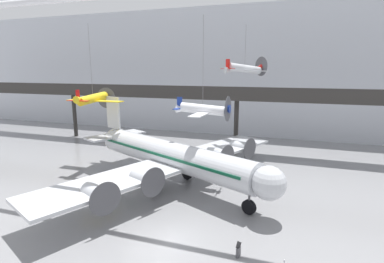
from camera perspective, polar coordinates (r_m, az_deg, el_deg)
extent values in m
plane|color=gray|center=(23.25, -5.21, -20.35)|extent=(260.00, 260.00, 0.00)
cube|color=silver|center=(57.43, 10.87, 11.05)|extent=(140.00, 3.00, 23.60)
cube|color=#2D2B28|center=(44.97, 8.34, 6.58)|extent=(110.00, 3.20, 0.90)
cube|color=#2D2B28|center=(43.38, 8.00, 7.73)|extent=(110.00, 0.12, 1.10)
cylinder|color=#2D2B28|center=(59.79, -21.44, 2.91)|extent=(0.70, 0.70, 7.90)
cylinder|color=#2D2B28|center=(46.50, 8.40, 1.27)|extent=(0.70, 0.70, 7.90)
cylinder|color=silver|center=(32.23, -4.20, -4.49)|extent=(20.79, 11.54, 2.93)
sphere|color=silver|center=(25.28, 14.43, -9.49)|extent=(2.87, 2.87, 2.87)
cone|color=silver|center=(41.48, -15.41, -0.88)|extent=(4.58, 4.03, 2.70)
cube|color=#0F4C33|center=(32.15, -4.20, -3.98)|extent=(19.44, 10.97, 0.26)
cube|color=silver|center=(37.87, 5.93, -3.07)|extent=(10.22, 14.58, 0.28)
cube|color=silver|center=(27.18, -16.29, -9.56)|extent=(10.22, 14.58, 0.28)
cylinder|color=silver|center=(34.67, 4.86, -4.37)|extent=(2.86, 2.31, 1.41)
cylinder|color=#4C4C51|center=(33.87, 6.69, -4.80)|extent=(1.16, 2.46, 2.67)
cylinder|color=silver|center=(38.32, 9.22, -2.91)|extent=(2.86, 2.31, 1.41)
cylinder|color=#4C4C51|center=(37.60, 10.95, -3.26)|extent=(1.16, 2.46, 2.67)
cylinder|color=silver|center=(27.55, -9.21, -8.82)|extent=(2.86, 2.31, 1.41)
cylinder|color=#4C4C51|center=(26.53, -7.37, -9.58)|extent=(1.16, 2.46, 2.67)
cylinder|color=silver|center=(25.21, -17.80, -11.26)|extent=(2.86, 2.31, 1.41)
cylinder|color=#4C4C51|center=(24.10, -16.17, -12.25)|extent=(1.16, 2.46, 2.67)
cube|color=silver|center=(39.92, -14.79, 3.49)|extent=(2.59, 1.32, 4.10)
cube|color=silver|center=(40.18, -14.34, -0.69)|extent=(5.65, 8.08, 0.20)
cylinder|color=#4C4C51|center=(26.89, 10.83, -12.78)|extent=(0.20, 0.20, 1.21)
cylinder|color=black|center=(27.15, 10.78, -13.95)|extent=(1.34, 0.88, 1.30)
cylinder|color=#4C4C51|center=(34.24, -0.95, -7.11)|extent=(0.20, 0.20, 1.21)
cylinder|color=black|center=(34.44, -0.94, -8.06)|extent=(1.34, 0.88, 1.30)
cylinder|color=#4C4C51|center=(31.25, -7.03, -9.08)|extent=(0.20, 0.20, 1.21)
cylinder|color=black|center=(31.47, -7.00, -10.12)|extent=(1.34, 0.88, 1.30)
cylinder|color=yellow|center=(39.28, -18.35, 5.99)|extent=(1.14, 5.13, 1.37)
cone|color=red|center=(41.45, -16.18, 6.16)|extent=(0.96, 0.85, 0.94)
cylinder|color=#4C4C51|center=(41.60, -16.04, 6.17)|extent=(2.72, 0.09, 2.72)
cone|color=yellow|center=(37.31, -20.59, 5.80)|extent=(0.92, 1.43, 0.98)
cube|color=yellow|center=(39.55, -18.06, 5.59)|extent=(7.66, 1.37, 0.10)
cube|color=red|center=(37.03, -20.93, 6.47)|extent=(0.07, 0.62, 1.26)
cube|color=red|center=(37.09, -20.86, 5.51)|extent=(2.73, 0.66, 0.06)
cylinder|color=slate|center=(39.13, -18.80, 12.86)|extent=(0.04, 0.04, 8.37)
cylinder|color=silver|center=(31.66, 2.07, 4.28)|extent=(4.92, 1.16, 1.28)
cone|color=navy|center=(30.93, 6.54, 4.30)|extent=(0.83, 0.93, 0.90)
cylinder|color=#4C4C51|center=(30.88, 6.86, 4.31)|extent=(0.13, 2.61, 2.61)
cone|color=silver|center=(32.50, -1.89, 4.24)|extent=(1.37, 0.90, 0.93)
cube|color=silver|center=(31.61, 2.57, 3.71)|extent=(1.42, 7.35, 0.10)
cube|color=navy|center=(32.53, -2.38, 5.55)|extent=(0.59, 0.08, 1.20)
cube|color=navy|center=(32.60, -2.37, 4.50)|extent=(0.67, 2.63, 0.06)
cylinder|color=slate|center=(31.40, 2.14, 13.31)|extent=(0.04, 0.04, 8.93)
cylinder|color=silver|center=(40.02, 10.00, 11.71)|extent=(4.09, 4.04, 1.50)
cone|color=red|center=(41.49, 12.84, 11.98)|extent=(1.17, 1.17, 0.88)
cylinder|color=#4C4C51|center=(41.60, 13.03, 12.00)|extent=(1.80, 1.83, 2.53)
cone|color=silver|center=(38.74, 7.16, 11.42)|extent=(1.54, 1.53, 0.96)
cube|color=silver|center=(40.19, 10.32, 11.28)|extent=(5.79, 5.87, 0.10)
cube|color=red|center=(38.59, 6.83, 12.68)|extent=(0.45, 0.44, 1.17)
cube|color=red|center=(38.59, 6.81, 11.81)|extent=(2.18, 2.21, 0.06)
cylinder|color=slate|center=(40.13, 10.15, 15.94)|extent=(0.04, 0.04, 4.94)
sphere|color=#B2B5BA|center=(20.45, 17.19, -22.40)|extent=(0.10, 0.10, 0.10)
cube|color=#4C4C51|center=(21.80, 8.82, -21.76)|extent=(0.28, 0.43, 0.70)
cube|color=#232326|center=(21.51, 8.87, -20.58)|extent=(0.28, 0.75, 0.73)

